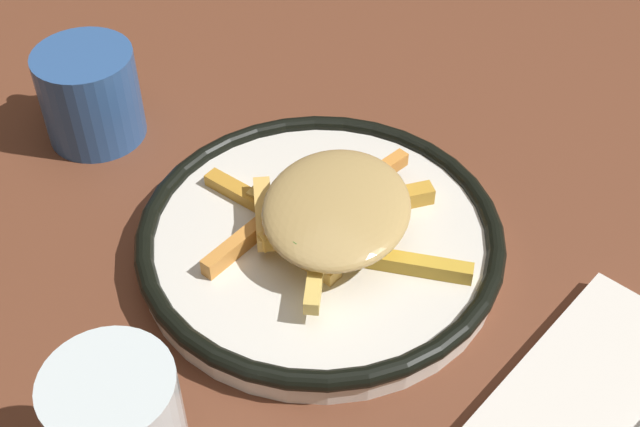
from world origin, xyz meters
TOP-DOWN VIEW (x-y plane):
  - ground_plane at (0.00, 0.00)m, footprint 2.60×2.60m
  - plate at (0.00, 0.00)m, footprint 0.26×0.26m
  - fries_heap at (-0.01, -0.00)m, footprint 0.20×0.17m
  - coffee_mug at (0.23, 0.02)m, footprint 0.10×0.08m

SIDE VIEW (x-z plane):
  - ground_plane at x=0.00m, z-range 0.00..0.00m
  - plate at x=0.00m, z-range 0.00..0.03m
  - coffee_mug at x=0.23m, z-range 0.00..0.08m
  - fries_heap at x=-0.01m, z-range 0.02..0.06m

